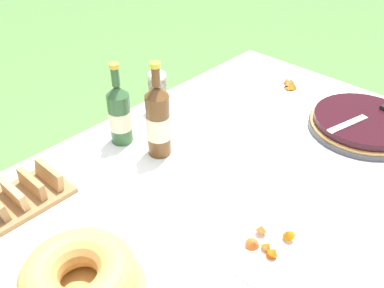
{
  "coord_description": "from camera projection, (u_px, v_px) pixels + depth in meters",
  "views": [
    {
      "loc": [
        -0.9,
        -0.65,
        1.64
      ],
      "look_at": [
        -0.05,
        0.16,
        0.79
      ],
      "focal_mm": 40.0,
      "sensor_mm": 36.0,
      "label": 1
    }
  ],
  "objects": [
    {
      "name": "garden_table",
      "position": [
        235.0,
        186.0,
        1.46
      ],
      "size": [
        1.66,
        1.13,
        0.73
      ],
      "color": "brown",
      "rests_on": "ground_plane"
    },
    {
      "name": "tablecloth",
      "position": [
        235.0,
        175.0,
        1.43
      ],
      "size": [
        1.67,
        1.14,
        0.1
      ],
      "color": "white",
      "rests_on": "garden_table"
    },
    {
      "name": "berry_tart",
      "position": [
        363.0,
        124.0,
        1.61
      ],
      "size": [
        0.4,
        0.4,
        0.06
      ],
      "color": "#38383D",
      "rests_on": "tablecloth"
    },
    {
      "name": "serving_knife",
      "position": [
        370.0,
        114.0,
        1.6
      ],
      "size": [
        0.37,
        0.11,
        0.01
      ],
      "rotation": [
        0.0,
        0.0,
        2.89
      ],
      "color": "silver",
      "rests_on": "berry_tart"
    },
    {
      "name": "bundt_cake",
      "position": [
        79.0,
        278.0,
        1.02
      ],
      "size": [
        0.31,
        0.31,
        0.1
      ],
      "color": "tan",
      "rests_on": "tablecloth"
    },
    {
      "name": "cup_stack",
      "position": [
        158.0,
        92.0,
        1.7
      ],
      "size": [
        0.07,
        0.07,
        0.16
      ],
      "color": "beige",
      "rests_on": "tablecloth"
    },
    {
      "name": "cider_bottle_green",
      "position": [
        120.0,
        114.0,
        1.5
      ],
      "size": [
        0.08,
        0.08,
        0.31
      ],
      "color": "#2D562D",
      "rests_on": "tablecloth"
    },
    {
      "name": "cider_bottle_amber",
      "position": [
        158.0,
        121.0,
        1.43
      ],
      "size": [
        0.08,
        0.08,
        0.34
      ],
      "color": "brown",
      "rests_on": "tablecloth"
    },
    {
      "name": "snack_plate_near",
      "position": [
        270.0,
        251.0,
        1.14
      ],
      "size": [
        0.24,
        0.24,
        0.05
      ],
      "color": "white",
      "rests_on": "tablecloth"
    },
    {
      "name": "snack_plate_left",
      "position": [
        289.0,
        85.0,
        1.9
      ],
      "size": [
        0.19,
        0.19,
        0.04
      ],
      "color": "white",
      "rests_on": "tablecloth"
    },
    {
      "name": "bread_board",
      "position": [
        24.0,
        193.0,
        1.3
      ],
      "size": [
        0.26,
        0.18,
        0.07
      ],
      "color": "olive",
      "rests_on": "tablecloth"
    }
  ]
}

